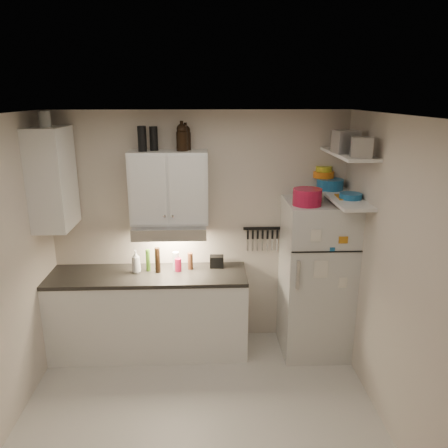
{
  "coord_description": "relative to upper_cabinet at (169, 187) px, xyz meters",
  "views": [
    {
      "loc": [
        0.08,
        -3.12,
        2.75
      ],
      "look_at": [
        0.25,
        0.9,
        1.55
      ],
      "focal_mm": 35.0,
      "sensor_mm": 36.0,
      "label": 1
    }
  ],
  "objects": [
    {
      "name": "side_jar",
      "position": [
        -1.15,
        -0.14,
        0.7
      ],
      "size": [
        0.14,
        0.14,
        0.15
      ],
      "primitive_type": "cylinder",
      "rotation": [
        0.0,
        0.0,
        -0.27
      ],
      "color": "silver",
      "rests_on": "side_cabinet"
    },
    {
      "name": "caddy",
      "position": [
        0.49,
        0.02,
        -0.84
      ],
      "size": [
        0.15,
        0.11,
        0.13
      ],
      "primitive_type": "cube",
      "rotation": [
        0.0,
        0.0,
        -0.03
      ],
      "color": "black",
      "rests_on": "countertop"
    },
    {
      "name": "stock_pot",
      "position": [
        1.77,
        -0.06,
        0.48
      ],
      "size": [
        0.26,
        0.26,
        0.18
      ],
      "primitive_type": "cylinder",
      "rotation": [
        0.0,
        0.0,
        -0.01
      ],
      "color": "silver",
      "rests_on": "shelf_hi"
    },
    {
      "name": "soap_bottle",
      "position": [
        -0.37,
        -0.1,
        -0.77
      ],
      "size": [
        0.13,
        0.13,
        0.28
      ],
      "primitive_type": "imported",
      "rotation": [
        0.0,
        0.0,
        0.21
      ],
      "color": "white",
      "rests_on": "countertop"
    },
    {
      "name": "red_jar",
      "position": [
        0.07,
        -0.08,
        -0.83
      ],
      "size": [
        0.08,
        0.08,
        0.14
      ],
      "primitive_type": "cylinder",
      "rotation": [
        0.0,
        0.0,
        0.17
      ],
      "color": "#AA1336",
      "rests_on": "countertop"
    },
    {
      "name": "plates",
      "position": [
        1.78,
        -0.38,
        -0.02
      ],
      "size": [
        0.28,
        0.28,
        0.05
      ],
      "primitive_type": "cylinder",
      "rotation": [
        0.0,
        0.0,
        0.34
      ],
      "color": "#1B6097",
      "rests_on": "shelf_lo"
    },
    {
      "name": "side_cabinet",
      "position": [
        -1.14,
        -0.14,
        0.12
      ],
      "size": [
        0.33,
        0.55,
        1.0
      ],
      "primitive_type": "cube",
      "color": "white",
      "rests_on": "left_wall"
    },
    {
      "name": "base_cabinet",
      "position": [
        -0.25,
        -0.14,
        -1.39
      ],
      "size": [
        2.1,
        0.6,
        0.88
      ],
      "primitive_type": "cube",
      "color": "white",
      "rests_on": "floor"
    },
    {
      "name": "thermos_b",
      "position": [
        -0.25,
        -0.04,
        0.5
      ],
      "size": [
        0.1,
        0.1,
        0.25
      ],
      "primitive_type": "cylinder",
      "rotation": [
        0.0,
        0.0,
        0.15
      ],
      "color": "black",
      "rests_on": "upper_cabinet"
    },
    {
      "name": "back_wall",
      "position": [
        0.3,
        0.18,
        -0.53
      ],
      "size": [
        3.2,
        0.02,
        2.6
      ],
      "primitive_type": "cube",
      "color": "beige",
      "rests_on": "ground"
    },
    {
      "name": "clear_bottle",
      "position": [
        0.05,
        -0.05,
        -0.8
      ],
      "size": [
        0.09,
        0.09,
        0.21
      ],
      "primitive_type": "cylinder",
      "rotation": [
        0.0,
        0.0,
        0.4
      ],
      "color": "silver",
      "rests_on": "countertop"
    },
    {
      "name": "tin_b",
      "position": [
        1.74,
        -0.67,
        0.48
      ],
      "size": [
        0.22,
        0.22,
        0.18
      ],
      "primitive_type": "cube",
      "rotation": [
        0.0,
        0.0,
        -0.25
      ],
      "color": "#AAAAAD",
      "rests_on": "shelf_hi"
    },
    {
      "name": "spice_jar",
      "position": [
        1.55,
        -0.17,
        -0.08
      ],
      "size": [
        0.05,
        0.05,
        0.09
      ],
      "primitive_type": "cylinder",
      "rotation": [
        0.0,
        0.0,
        -0.05
      ],
      "color": "silver",
      "rests_on": "fridge"
    },
    {
      "name": "fridge",
      "position": [
        1.55,
        -0.18,
        -0.98
      ],
      "size": [
        0.7,
        0.68,
        1.7
      ],
      "primitive_type": "cube",
      "color": "silver",
      "rests_on": "floor"
    },
    {
      "name": "oil_bottle",
      "position": [
        -0.25,
        -0.05,
        -0.78
      ],
      "size": [
        0.05,
        0.05,
        0.24
      ],
      "primitive_type": "cylinder",
      "rotation": [
        0.0,
        0.0,
        0.1
      ],
      "color": "#3E6E1B",
      "rests_on": "countertop"
    },
    {
      "name": "range_hood",
      "position": [
        0.0,
        -0.06,
        -0.44
      ],
      "size": [
        0.76,
        0.46,
        0.12
      ],
      "primitive_type": "cube",
      "color": "silver",
      "rests_on": "back_wall"
    },
    {
      "name": "bowl_orange",
      "position": [
        1.65,
        0.15,
        0.1
      ],
      "size": [
        0.22,
        0.22,
        0.07
      ],
      "primitive_type": "cylinder",
      "color": "orange",
      "rests_on": "bowl_teal"
    },
    {
      "name": "ceiling",
      "position": [
        0.3,
        -1.33,
        0.78
      ],
      "size": [
        3.2,
        3.0,
        0.02
      ],
      "primitive_type": "cube",
      "color": "silver",
      "rests_on": "ground"
    },
    {
      "name": "thermos_a",
      "position": [
        -0.14,
        0.03,
        0.5
      ],
      "size": [
        0.11,
        0.11,
        0.24
      ],
      "primitive_type": "cylinder",
      "rotation": [
        0.0,
        0.0,
        0.35
      ],
      "color": "black",
      "rests_on": "upper_cabinet"
    },
    {
      "name": "shelf_hi",
      "position": [
        1.75,
        -0.31,
        0.38
      ],
      "size": [
        0.3,
        0.95,
        0.03
      ],
      "primitive_type": "cube",
      "color": "white",
      "rests_on": "right_wall"
    },
    {
      "name": "growler_a",
      "position": [
        0.15,
        -0.01,
        0.51
      ],
      "size": [
        0.14,
        0.14,
        0.28
      ],
      "primitive_type": null,
      "rotation": [
        0.0,
        0.0,
        -0.27
      ],
      "color": "black",
      "rests_on": "upper_cabinet"
    },
    {
      "name": "bowl_teal",
      "position": [
        1.7,
        0.06,
        0.01
      ],
      "size": [
        0.28,
        0.28,
        0.11
      ],
      "primitive_type": "cylinder",
      "color": "#1B6097",
      "rests_on": "shelf_lo"
    },
    {
      "name": "pepper_mill",
      "position": [
        0.2,
        -0.02,
        -0.81
      ],
      "size": [
        0.06,
        0.06,
        0.18
      ],
      "primitive_type": "cylinder",
      "rotation": [
        0.0,
        0.0,
        0.12
      ],
      "color": "#5A301B",
      "rests_on": "countertop"
    },
    {
      "name": "growler_b",
      "position": [
        0.18,
        0.08,
        0.5
      ],
      "size": [
        0.12,
        0.12,
        0.26
      ],
      "primitive_type": null,
      "rotation": [
        0.0,
        0.0,
        -0.09
      ],
      "color": "black",
      "rests_on": "upper_cabinet"
    },
    {
      "name": "shelf_lo",
      "position": [
        1.75,
        -0.31,
        -0.07
      ],
      "size": [
        0.3,
        0.95,
        0.03
      ],
      "primitive_type": "cube",
      "color": "white",
      "rests_on": "right_wall"
    },
    {
      "name": "knife_strip",
      "position": [
        1.0,
        0.15,
        -0.51
      ],
      "size": [
        0.42,
        0.02,
        0.03
      ],
      "primitive_type": "cube",
      "color": "black",
      "rests_on": "back_wall"
    },
    {
      "name": "book_stack",
      "position": [
        1.77,
        -0.33,
        -0.08
      ],
      "size": [
        0.21,
        0.26,
        0.08
      ],
      "primitive_type": "cube",
      "rotation": [
        0.0,
        0.0,
        -0.07
      ],
      "color": "#B87417",
      "rests_on": "fridge"
    },
    {
      "name": "floor",
      "position": [
        0.3,
        -1.33,
        -1.84
      ],
      "size": [
        3.2,
        3.0,
        0.02
      ],
      "primitive_type": "cube",
      "color": "beige",
      "rests_on": "ground"
    },
    {
      "name": "vinegar_bottle",
      "position": [
        -0.14,
        -0.1,
        -0.77
      ],
      "size": [
        0.06,
        0.06,
        0.27
      ],
      "primitive_type": "cylinder",
      "rotation": [
        0.0,
        0.0,
        0.1
      ],
      "color": "black",
      "rests_on": "countertop"
    },
    {
      "name": "right_wall",
      "position": [
        1.91,
        -1.33,
        -0.53
      ],
      "size": [
        0.02,
        3.0,
        2.6
      ],
      "primitive_type": "cube",
      "color": "beige",
      "rests_on": "ground"
    },
    {
      "name": "dutch_oven",
      "position": [
        1.37,
        -0.32,
        -0.04
      ],
      "size": [
        0.38,
        0.38,
        0.16
      ],
      "primitive_type": "cylinder",
      "rotation": [
        0.0,
        0.0,
        -0.43
      ],
      "color": "#AA1336",
      "rests_on": "fridge"
    },
    {
      "name": "countertop",
      "position": [
        -0.25,
        -0.14,
        -0.93
      ],
      "size": [
        2.1,
        0.62,
        0.04
      ],
      "primitive_type": "cube",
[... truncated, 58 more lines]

